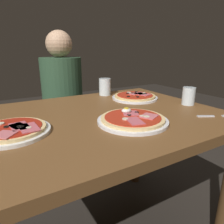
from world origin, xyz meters
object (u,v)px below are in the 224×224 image
at_px(dining_table, 89,140).
at_px(diner_person, 64,109).
at_px(pizza_across_left, 12,130).
at_px(water_glass_near, 105,88).
at_px(pizza_foreground, 133,119).
at_px(pizza_across_right, 135,97).
at_px(water_glass_far, 188,97).
at_px(fork, 212,116).

relative_size(dining_table, diner_person, 1.05).
height_order(pizza_across_left, water_glass_near, water_glass_near).
height_order(pizza_foreground, water_glass_near, water_glass_near).
relative_size(dining_table, water_glass_near, 11.52).
bearing_deg(pizza_across_right, diner_person, 110.52).
relative_size(water_glass_far, diner_person, 0.08).
bearing_deg(pizza_across_left, water_glass_far, -2.78).
relative_size(pizza_foreground, pizza_across_left, 1.09).
relative_size(water_glass_near, diner_person, 0.09).
relative_size(pizza_across_left, fork, 1.82).
distance_m(pizza_foreground, water_glass_far, 0.43).
bearing_deg(water_glass_far, water_glass_near, 122.01).
xyz_separation_m(pizza_across_right, water_glass_far, (0.17, -0.25, 0.03)).
height_order(dining_table, water_glass_near, water_glass_near).
bearing_deg(dining_table, diner_person, 80.70).
xyz_separation_m(water_glass_far, diner_person, (-0.41, 0.90, -0.24)).
bearing_deg(diner_person, pizza_across_right, 110.52).
xyz_separation_m(dining_table, water_glass_near, (0.27, 0.35, 0.16)).
bearing_deg(pizza_across_right, water_glass_far, -56.20).
height_order(pizza_across_right, diner_person, diner_person).
bearing_deg(water_glass_far, diner_person, 114.52).
bearing_deg(fork, water_glass_near, 107.25).
height_order(pizza_foreground, diner_person, diner_person).
bearing_deg(pizza_across_left, dining_table, 7.91).
bearing_deg(dining_table, pizza_across_left, -172.09).
relative_size(dining_table, pizza_foreground, 4.28).
bearing_deg(pizza_across_right, water_glass_near, 119.47).
height_order(water_glass_far, diner_person, diner_person).
xyz_separation_m(pizza_foreground, pizza_across_left, (-0.44, 0.12, -0.00)).
relative_size(pizza_across_left, water_glass_far, 2.85).
xyz_separation_m(pizza_foreground, diner_person, (0.01, 0.98, -0.21)).
distance_m(pizza_foreground, water_glass_near, 0.54).
bearing_deg(pizza_across_right, dining_table, -156.39).
relative_size(fork, diner_person, 0.12).
bearing_deg(dining_table, pizza_foreground, -52.94).
distance_m(pizza_foreground, fork, 0.37).
relative_size(pizza_across_right, water_glass_far, 2.91).
xyz_separation_m(dining_table, diner_person, (0.13, 0.82, -0.08)).
xyz_separation_m(pizza_across_right, diner_person, (-0.24, 0.65, -0.21)).
bearing_deg(pizza_across_right, fork, -78.39).
bearing_deg(pizza_foreground, pizza_across_right, 52.27).
xyz_separation_m(pizza_across_left, water_glass_near, (0.59, 0.39, 0.03)).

